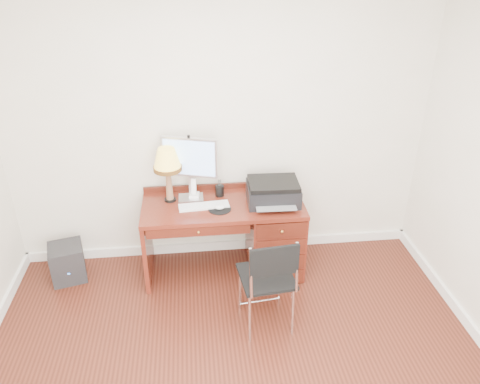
{
  "coord_description": "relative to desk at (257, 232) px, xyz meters",
  "views": [
    {
      "loc": [
        -0.25,
        -2.38,
        2.89
      ],
      "look_at": [
        0.14,
        1.2,
        0.97
      ],
      "focal_mm": 35.0,
      "sensor_mm": 36.0,
      "label": 1
    }
  ],
  "objects": [
    {
      "name": "ground",
      "position": [
        -0.32,
        -1.4,
        -0.41
      ],
      "size": [
        4.0,
        4.0,
        0.0
      ],
      "primitive_type": "plane",
      "color": "#39150D",
      "rests_on": "ground"
    },
    {
      "name": "room_shell",
      "position": [
        -0.32,
        -0.77,
        -0.36
      ],
      "size": [
        4.0,
        4.0,
        4.0
      ],
      "color": "silver",
      "rests_on": "ground"
    },
    {
      "name": "desk",
      "position": [
        0.0,
        0.0,
        0.0
      ],
      "size": [
        1.5,
        0.67,
        0.75
      ],
      "color": "maroon",
      "rests_on": "ground"
    },
    {
      "name": "monitor",
      "position": [
        -0.62,
        0.16,
        0.72
      ],
      "size": [
        0.51,
        0.24,
        0.6
      ],
      "rotation": [
        0.0,
        0.0,
        -0.3
      ],
      "color": "silver",
      "rests_on": "desk"
    },
    {
      "name": "keyboard",
      "position": [
        -0.5,
        -0.05,
        0.35
      ],
      "size": [
        0.47,
        0.17,
        0.02
      ],
      "primitive_type": "cube",
      "rotation": [
        0.0,
        0.0,
        0.08
      ],
      "color": "white",
      "rests_on": "desk"
    },
    {
      "name": "mouse_pad",
      "position": [
        -0.36,
        -0.11,
        0.35
      ],
      "size": [
        0.21,
        0.21,
        0.04
      ],
      "color": "black",
      "rests_on": "desk"
    },
    {
      "name": "printer",
      "position": [
        0.15,
        -0.02,
        0.44
      ],
      "size": [
        0.49,
        0.39,
        0.21
      ],
      "rotation": [
        0.0,
        0.0,
        -0.03
      ],
      "color": "black",
      "rests_on": "desk"
    },
    {
      "name": "leg_lamp",
      "position": [
        -0.81,
        0.11,
        0.73
      ],
      "size": [
        0.26,
        0.26,
        0.53
      ],
      "color": "black",
      "rests_on": "desk"
    },
    {
      "name": "phone",
      "position": [
        -0.58,
        0.14,
        0.39
      ],
      "size": [
        0.1,
        0.1,
        0.19
      ],
      "rotation": [
        0.0,
        0.0,
        -0.12
      ],
      "color": "white",
      "rests_on": "desk"
    },
    {
      "name": "pen_cup",
      "position": [
        -0.34,
        0.15,
        0.39
      ],
      "size": [
        0.08,
        0.08,
        0.1
      ],
      "primitive_type": "cylinder",
      "color": "black",
      "rests_on": "desk"
    },
    {
      "name": "chair",
      "position": [
        -0.03,
        -0.84,
        0.14
      ],
      "size": [
        0.47,
        0.47,
        0.91
      ],
      "rotation": [
        0.0,
        0.0,
        0.11
      ],
      "color": "black",
      "rests_on": "ground"
    },
    {
      "name": "equipment_box",
      "position": [
        -1.83,
        0.02,
        -0.23
      ],
      "size": [
        0.37,
        0.37,
        0.36
      ],
      "primitive_type": "cube",
      "rotation": [
        0.0,
        0.0,
        0.25
      ],
      "color": "black",
      "rests_on": "ground"
    }
  ]
}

